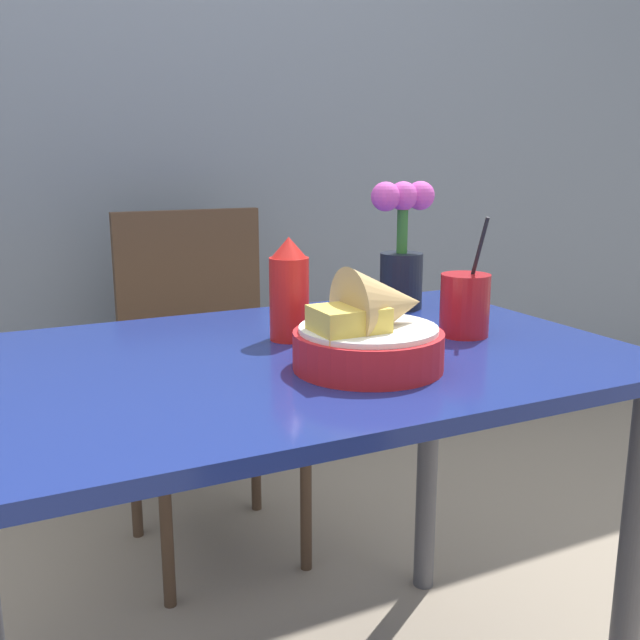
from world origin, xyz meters
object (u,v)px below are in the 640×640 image
Objects in this scene: chair_far_window at (201,355)px; ketchup_bottle at (289,290)px; drink_cup at (465,307)px; food_basket at (373,331)px; flower_vase at (402,246)px.

chair_far_window is 0.75m from ketchup_bottle.
chair_far_window is 0.88m from drink_cup.
drink_cup reaches higher than chair_far_window.
flower_vase is at bearing 52.28° from food_basket.
chair_far_window is 0.94m from food_basket.
food_basket is 0.45m from flower_vase.
food_basket is at bearing -127.72° from flower_vase.
food_basket is at bearing -78.39° from ketchup_bottle.
ketchup_bottle is at bearing -156.08° from flower_vase.
food_basket is 0.22m from ketchup_bottle.
food_basket is at bearing -157.45° from drink_cup.
ketchup_bottle is at bearing 159.45° from drink_cup.
ketchup_bottle is 0.31m from drink_cup.
food_basket is (0.01, -0.90, 0.26)m from chair_far_window.
food_basket is 0.86× the size of flower_vase.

